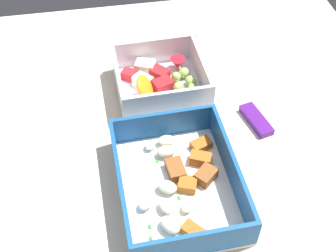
{
  "coord_description": "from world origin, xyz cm",
  "views": [
    {
      "loc": [
        44.6,
        -9.11,
        54.81
      ],
      "look_at": [
        -1.68,
        -0.85,
        4.0
      ],
      "focal_mm": 47.93,
      "sensor_mm": 36.0,
      "label": 1
    }
  ],
  "objects_px": {
    "paper_cup_liner": "(188,46)",
    "pasta_container": "(178,182)",
    "fruit_bowl": "(160,80)",
    "candy_bar": "(256,120)"
  },
  "relations": [
    {
      "from": "paper_cup_liner",
      "to": "fruit_bowl",
      "type": "bearing_deg",
      "value": -35.08
    },
    {
      "from": "candy_bar",
      "to": "paper_cup_liner",
      "type": "relative_size",
      "value": 2.14
    },
    {
      "from": "fruit_bowl",
      "to": "pasta_container",
      "type": "bearing_deg",
      "value": -2.87
    },
    {
      "from": "pasta_container",
      "to": "paper_cup_liner",
      "type": "relative_size",
      "value": 6.57
    },
    {
      "from": "pasta_container",
      "to": "candy_bar",
      "type": "distance_m",
      "value": 0.18
    },
    {
      "from": "pasta_container",
      "to": "paper_cup_liner",
      "type": "bearing_deg",
      "value": 163.98
    },
    {
      "from": "paper_cup_liner",
      "to": "pasta_container",
      "type": "bearing_deg",
      "value": -14.45
    },
    {
      "from": "pasta_container",
      "to": "fruit_bowl",
      "type": "xyz_separation_m",
      "value": [
        -0.21,
        0.01,
        0.0
      ]
    },
    {
      "from": "pasta_container",
      "to": "fruit_bowl",
      "type": "relative_size",
      "value": 1.41
    },
    {
      "from": "fruit_bowl",
      "to": "candy_bar",
      "type": "bearing_deg",
      "value": 52.14
    }
  ]
}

